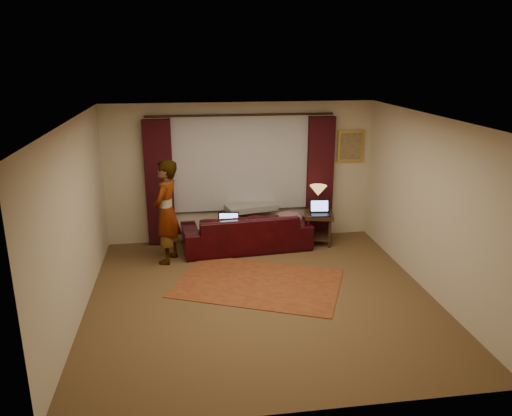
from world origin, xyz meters
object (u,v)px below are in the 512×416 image
at_px(laptop_table, 321,208).
at_px(person, 166,212).
at_px(sofa, 246,224).
at_px(laptop_sofa, 228,222).
at_px(end_table, 318,228).
at_px(tiffany_lamp, 318,199).

relative_size(laptop_table, person, 0.22).
relative_size(sofa, laptop_sofa, 5.74).
xyz_separation_m(sofa, laptop_sofa, (-0.35, -0.25, 0.13)).
relative_size(sofa, person, 1.30).
relative_size(laptop_sofa, person, 0.23).
bearing_deg(laptop_table, sofa, -178.12).
xyz_separation_m(sofa, laptop_table, (1.36, -0.08, 0.26)).
bearing_deg(end_table, person, -171.00).
height_order(end_table, laptop_table, laptop_table).
bearing_deg(sofa, end_table, 176.43).
xyz_separation_m(laptop_table, person, (-2.76, -0.32, 0.16)).
height_order(sofa, person, person).
bearing_deg(person, sofa, 125.88).
distance_m(sofa, laptop_table, 1.39).
distance_m(laptop_sofa, tiffany_lamp, 1.76).
bearing_deg(laptop_table, tiffany_lamp, 95.50).
bearing_deg(laptop_sofa, tiffany_lamp, 19.24).
bearing_deg(tiffany_lamp, person, -169.17).
xyz_separation_m(end_table, person, (-2.77, -0.44, 0.59)).
bearing_deg(sofa, person, 11.43).
relative_size(end_table, laptop_table, 1.53).
bearing_deg(laptop_table, laptop_sofa, -169.07).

